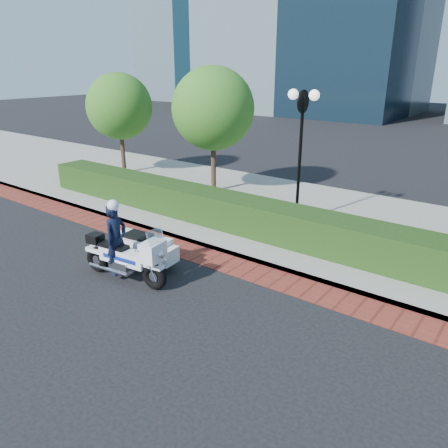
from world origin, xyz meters
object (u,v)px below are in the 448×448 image
Objects in this scene: tree_a at (119,106)px; tree_b at (213,109)px; police_motorcycle at (130,248)px; lamppost at (301,136)px.

tree_b reaches higher than tree_a.
tree_a reaches higher than police_motorcycle.
tree_b is (-4.50, 1.30, 0.48)m from lamppost.
tree_b is 1.92× the size of police_motorcycle.
tree_a is 11.10m from police_motorcycle.
lamppost is at bearing -16.11° from tree_b.
lamppost is 4.71m from tree_b.
police_motorcycle is at bearing -67.92° from tree_b.
lamppost is 6.29m from police_motorcycle.
tree_a is 5.50m from tree_b.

